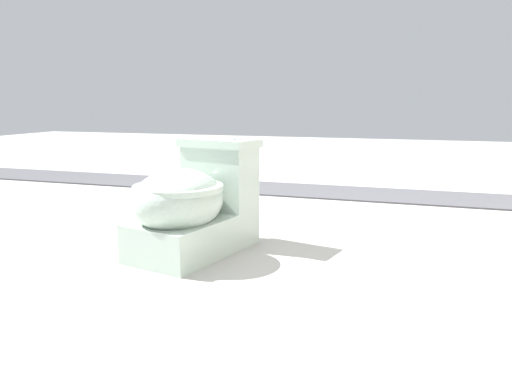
% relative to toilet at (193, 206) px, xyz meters
% --- Properties ---
extents(ground_plane, '(14.00, 14.00, 0.00)m').
position_rel_toilet_xyz_m(ground_plane, '(-0.30, 0.08, -0.22)').
color(ground_plane, '#A8A59E').
extents(gravel_strip, '(0.56, 8.00, 0.01)m').
position_rel_toilet_xyz_m(gravel_strip, '(-1.70, 0.58, -0.21)').
color(gravel_strip, '#4C4C51').
rests_on(gravel_strip, ground).
extents(toilet, '(0.70, 0.51, 0.52)m').
position_rel_toilet_xyz_m(toilet, '(0.00, 0.00, 0.00)').
color(toilet, '#B2C6B7').
rests_on(toilet, ground).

